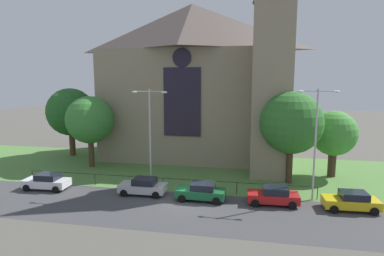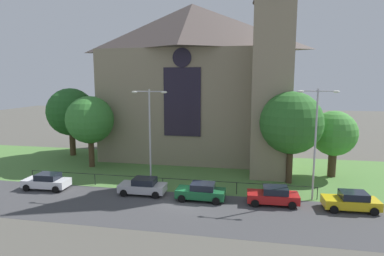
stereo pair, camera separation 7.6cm
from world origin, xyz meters
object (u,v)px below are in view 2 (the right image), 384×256
Objects in this scene: tree_right_near at (291,123)px; parked_car_white at (47,181)px; streetlamp_far at (316,132)px; streetlamp_near at (150,128)px; parked_car_red at (273,196)px; parked_car_yellow at (351,201)px; church_building at (197,80)px; parked_car_green at (201,192)px; tree_left_far at (71,112)px; parked_car_silver at (143,186)px; tree_right_far at (334,134)px; tree_left_near at (90,120)px.

tree_right_near is 2.15× the size of parked_car_white.
streetlamp_near is at bearing -180.00° from streetlamp_far.
parked_car_red is at bearing -106.59° from tree_right_near.
tree_right_near is 2.15× the size of parked_car_yellow.
church_building is 6.07× the size of parked_car_yellow.
streetlamp_near reaches higher than parked_car_green.
tree_left_far is 2.14× the size of parked_car_yellow.
streetlamp_near is at bearing -171.77° from parked_car_white.
parked_car_white is at bearing 1.15° from parked_car_silver.
tree_right_far is 10.23m from parked_car_yellow.
parked_car_white is at bearing -164.51° from tree_right_near.
parked_car_silver is 0.99× the size of parked_car_red.
parked_car_green is at bearing -33.60° from tree_left_far.
streetlamp_near is (-13.05, -4.48, -0.20)m from tree_right_near.
parked_car_silver is 17.49m from parked_car_yellow.
tree_left_far is 35.22m from parked_car_yellow.
tree_left_near is 7.47m from tree_left_far.
church_building reaches higher than streetlamp_far.
tree_right_far reaches higher than parked_car_red.
parked_car_green is (5.14, -1.86, -5.15)m from streetlamp_near.
tree_left_near is 24.92m from streetlamp_far.
parked_car_silver is at bearing 179.71° from parked_car_white.
parked_car_yellow is at bearing -5.94° from streetlamp_near.
tree_left_near is at bearing -177.47° from tree_right_far.
tree_right_far reaches higher than parked_car_green.
church_building reaches higher than parked_car_white.
streetlamp_near is (9.48, -6.44, 0.28)m from tree_left_near.
parked_car_white and parked_car_green have the same top height.
streetlamp_far reaches higher than parked_car_silver.
tree_left_near reaches higher than parked_car_silver.
tree_right_far is at bearing -163.43° from parked_car_white.
tree_right_near reaches higher than parked_car_yellow.
tree_left_near reaches higher than parked_car_green.
church_building is 2.76× the size of streetlamp_near.
parked_car_green is at bearing -78.53° from church_building.
streetlamp_far is at bearing 0.00° from streetlamp_near.
parked_car_silver is at bearing -97.99° from church_building.
tree_left_near is at bearing 175.02° from tree_right_near.
tree_left_far is at bearing 173.29° from tree_right_far.
tree_right_far is 0.77× the size of tree_left_far.
streetlamp_far is at bearing -71.01° from tree_right_near.
parked_car_yellow is (26.95, 0.04, 0.00)m from parked_car_white.
parked_car_yellow is at bearing -45.91° from church_building.
parked_car_yellow is at bearing -17.13° from tree_left_near.
parked_car_silver is (-14.85, -1.48, -5.23)m from streetlamp_far.
church_building is 14.46m from tree_left_near.
parked_car_red is at bearing -3.64° from parked_car_yellow.
parked_car_silver is (9.22, -7.92, -4.87)m from tree_left_near.
tree_left_near reaches higher than parked_car_yellow.
tree_right_far is 0.74× the size of streetlamp_far.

